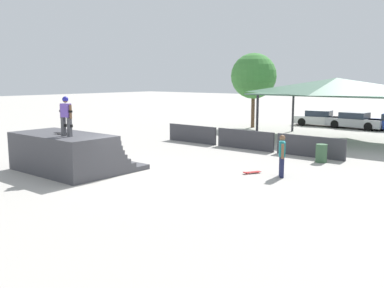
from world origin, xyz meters
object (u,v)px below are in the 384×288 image
at_px(trash_bin, 321,153).
at_px(parked_car_white, 320,119).
at_px(skater_on_deck, 66,114).
at_px(parked_car_silver, 355,121).
at_px(skateboard_on_deck, 63,133).
at_px(tree_far_back, 254,76).
at_px(bystander_walking, 282,154).
at_px(skateboard_on_ground, 251,172).

bearing_deg(trash_bin, parked_car_white, 113.49).
relative_size(skater_on_deck, parked_car_silver, 0.36).
bearing_deg(skater_on_deck, skateboard_on_deck, 148.38).
bearing_deg(tree_far_back, parked_car_silver, 33.67).
bearing_deg(tree_far_back, trash_bin, -45.54).
bearing_deg(skater_on_deck, trash_bin, 45.02).
height_order(skater_on_deck, trash_bin, skater_on_deck).
relative_size(trash_bin, parked_car_silver, 0.20).
distance_m(bystander_walking, trash_bin, 3.87).
bearing_deg(skateboard_on_ground, tree_far_back, -121.05).
height_order(skateboard_on_ground, trash_bin, trash_bin).
xyz_separation_m(skater_on_deck, tree_far_back, (-3.43, 19.38, 1.53)).
relative_size(skateboard_on_ground, tree_far_back, 0.13).
relative_size(skateboard_on_deck, trash_bin, 0.93).
xyz_separation_m(skater_on_deck, skateboard_on_deck, (-0.62, 0.25, -0.84)).
distance_m(bystander_walking, parked_car_silver, 18.73).
xyz_separation_m(skateboard_on_ground, trash_bin, (1.22, 4.11, 0.37)).
bearing_deg(bystander_walking, parked_car_white, -13.53).
relative_size(skater_on_deck, bystander_walking, 0.94).
distance_m(trash_bin, parked_car_white, 16.05).
bearing_deg(parked_car_white, parked_car_silver, -11.45).
distance_m(bystander_walking, tree_far_back, 17.52).
xyz_separation_m(skater_on_deck, skateboard_on_ground, (5.36, 5.06, -2.45)).
xyz_separation_m(tree_far_back, parked_car_white, (3.62, 4.51, -3.43)).
xyz_separation_m(skater_on_deck, bystander_walking, (6.57, 5.33, -1.58)).
bearing_deg(bystander_walking, skateboard_on_ground, 70.14).
relative_size(skateboard_on_deck, bystander_walking, 0.47).
bearing_deg(parked_car_silver, tree_far_back, -142.96).
height_order(skateboard_on_ground, parked_car_white, parked_car_white).
xyz_separation_m(bystander_walking, tree_far_back, (-10.00, 14.04, 3.10)).
bearing_deg(skateboard_on_deck, skateboard_on_ground, 20.08).
bearing_deg(trash_bin, skateboard_on_ground, -106.49).
bearing_deg(skateboard_on_deck, tree_far_back, 79.67).
relative_size(skateboard_on_deck, parked_car_silver, 0.18).
height_order(bystander_walking, skateboard_on_ground, bystander_walking).
xyz_separation_m(skater_on_deck, trash_bin, (6.58, 9.17, -2.08)).
relative_size(tree_far_back, parked_car_silver, 1.34).
relative_size(skater_on_deck, trash_bin, 1.84).
bearing_deg(trash_bin, bystander_walking, -90.11).
bearing_deg(tree_far_back, skateboard_on_ground, -58.43).
bearing_deg(skateboard_on_deck, parked_car_white, 69.35).
bearing_deg(skateboard_on_deck, trash_bin, 32.39).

